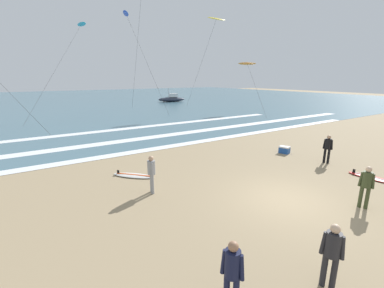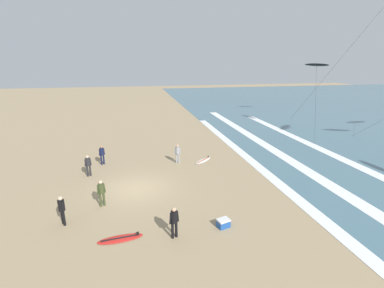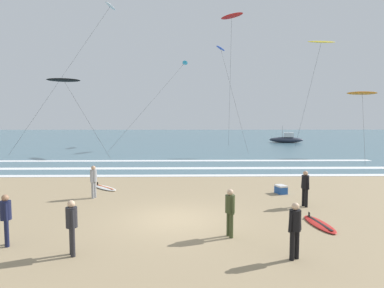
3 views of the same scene
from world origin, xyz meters
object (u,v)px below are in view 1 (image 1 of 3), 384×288
surfer_left_far (232,270)px  surfer_left_near (366,183)px  surfer_background_far (332,250)px  kite_yellow_mid_center (216,19)px  surfboard_right_spare (134,175)px  kite_blue_low_near (126,14)px  surfer_foreground_main (328,147)px  kite_orange_high_left (247,64)px  offshore_boat (172,99)px  surfer_right_near (151,171)px  kite_cyan_far_right (81,25)px  surfboard_left_pile (372,178)px  cooler_box (284,150)px

surfer_left_far → surfer_left_near: (6.94, 0.64, 0.00)m
surfer_background_far → kite_yellow_mid_center: bearing=56.7°
surfboard_right_spare → surfer_left_far: bearing=-96.7°
kite_blue_low_near → kite_yellow_mid_center: 12.14m
surfer_foreground_main → kite_orange_high_left: kite_orange_high_left is taller
surfer_left_far → offshore_boat: size_ratio=0.29×
surfer_background_far → surfboard_right_spare: bearing=98.2°
surfer_right_near → kite_cyan_far_right: size_ratio=0.12×
surfboard_left_pile → kite_blue_low_near: bearing=90.8°
surfer_foreground_main → surfer_left_far: 11.58m
surfer_left_near → surfboard_left_pile: bearing=18.0°
kite_orange_high_left → kite_yellow_mid_center: (-3.17, 3.15, 5.85)m
kite_blue_low_near → surfer_left_far: bearing=-106.8°
surfer_background_far → surfer_right_near: bearing=100.7°
surfer_background_far → kite_blue_low_near: (7.71, 33.79, 11.85)m
surfer_left_near → kite_yellow_mid_center: kite_yellow_mid_center is taller
surfboard_right_spare → kite_cyan_far_right: kite_cyan_far_right is taller
surfer_foreground_main → cooler_box: bearing=97.2°
surfboard_left_pile → offshore_boat: size_ratio=0.39×
offshore_boat → kite_cyan_far_right: bearing=-167.0°
surfboard_right_spare → kite_yellow_mid_center: bearing=44.1°
surfer_right_near → surfboard_right_spare: surfer_right_near is taller
kite_yellow_mid_center → surfer_left_near: bearing=-117.2°
surfer_background_far → kite_orange_high_left: kite_orange_high_left is taller
surfer_foreground_main → offshore_boat: offshore_boat is taller
surfboard_left_pile → offshore_boat: 41.99m
kite_cyan_far_right → offshore_boat: bearing=13.0°
surfer_foreground_main → surfer_right_near: (-9.78, 1.75, 0.00)m
surfer_left_near → cooler_box: 7.14m
surfer_background_far → surfboard_left_pile: (8.13, 2.50, -0.91)m
surfer_left_far → surfboard_left_pile: surfer_left_far is taller
surfer_left_far → offshore_boat: offshore_boat is taller
surfer_right_near → surfboard_left_pile: bearing=-24.4°
surfboard_right_spare → surfboard_left_pile: bearing=-34.4°
surfer_right_near → kite_cyan_far_right: 34.49m
kite_orange_high_left → surfboard_right_spare: bearing=-145.1°
surfer_background_far → surfboard_left_pile: bearing=17.1°
kite_yellow_mid_center → surfer_right_near: bearing=-132.8°
surfer_foreground_main → surfer_left_near: same height
surfer_background_far → kite_blue_low_near: kite_blue_low_near is taller
surfer_background_far → kite_blue_low_near: bearing=77.2°
cooler_box → surfboard_left_pile: bearing=-90.6°
surfboard_right_spare → kite_blue_low_near: kite_blue_low_near is taller
cooler_box → offshore_boat: bearing=72.5°
surfer_foreground_main → surfer_left_far: same height
surfer_right_near → kite_cyan_far_right: kite_cyan_far_right is taller
surfboard_right_spare → kite_blue_low_near: size_ratio=0.15×
kite_blue_low_near → offshore_boat: (11.61, 9.18, -12.26)m
surfer_foreground_main → kite_yellow_mid_center: 27.48m
surfer_background_far → offshore_boat: (19.31, 42.97, -0.40)m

